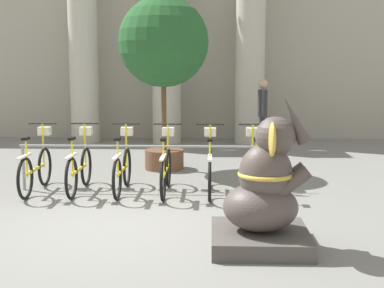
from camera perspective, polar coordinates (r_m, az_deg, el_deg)
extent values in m
plane|color=slate|center=(7.08, -7.87, -8.63)|extent=(60.00, 60.00, 0.00)
cube|color=#A39E8E|center=(15.34, -2.44, 11.88)|extent=(20.00, 0.20, 6.00)
cylinder|color=#BCB7A8|center=(14.67, -11.52, 9.93)|extent=(0.76, 0.76, 5.00)
cylinder|color=#BCB7A8|center=(14.32, -2.75, 10.13)|extent=(0.76, 0.76, 5.00)
cylinder|color=#BCB7A8|center=(14.30, 6.25, 10.09)|extent=(0.76, 0.76, 5.00)
cylinder|color=gray|center=(9.31, -17.52, -2.44)|extent=(0.05, 0.05, 0.75)
cylinder|color=gray|center=(8.83, 8.19, -2.72)|extent=(0.05, 0.05, 0.75)
cylinder|color=gray|center=(8.78, -5.05, -0.24)|extent=(4.16, 0.04, 0.04)
torus|color=black|center=(9.56, -15.43, -2.34)|extent=(0.05, 0.67, 0.67)
torus|color=black|center=(8.65, -17.37, -3.53)|extent=(0.05, 0.67, 0.67)
cube|color=yellow|center=(9.09, -16.36, -2.60)|extent=(0.04, 0.88, 0.04)
cube|color=silver|center=(8.58, -17.47, -1.26)|extent=(0.06, 0.55, 0.03)
cylinder|color=yellow|center=(8.69, -17.23, -1.50)|extent=(0.03, 0.03, 0.59)
cube|color=black|center=(8.64, -17.32, 0.55)|extent=(0.08, 0.18, 0.04)
cylinder|color=yellow|center=(9.46, -15.59, -0.15)|extent=(0.03, 0.03, 0.75)
cylinder|color=black|center=(9.41, -15.68, 2.12)|extent=(0.48, 0.03, 0.03)
cube|color=silver|center=(9.52, -15.46, 1.35)|extent=(0.20, 0.16, 0.14)
torus|color=black|center=(9.40, -11.22, -2.38)|extent=(0.05, 0.67, 0.67)
torus|color=black|center=(8.47, -12.74, -3.60)|extent=(0.05, 0.67, 0.67)
cube|color=yellow|center=(8.92, -11.95, -2.64)|extent=(0.04, 0.88, 0.04)
cube|color=silver|center=(8.40, -12.81, -1.28)|extent=(0.06, 0.55, 0.03)
cylinder|color=yellow|center=(8.51, -12.63, -1.53)|extent=(0.03, 0.03, 0.59)
cube|color=black|center=(8.46, -12.70, 0.57)|extent=(0.08, 0.18, 0.04)
cylinder|color=yellow|center=(9.30, -11.34, -0.14)|extent=(0.03, 0.03, 0.75)
cylinder|color=black|center=(9.25, -11.41, 2.16)|extent=(0.48, 0.03, 0.03)
cube|color=silver|center=(9.36, -11.24, 1.37)|extent=(0.20, 0.16, 0.14)
torus|color=black|center=(9.24, -6.94, -2.46)|extent=(0.05, 0.67, 0.67)
torus|color=black|center=(8.30, -8.00, -3.72)|extent=(0.05, 0.67, 0.67)
cube|color=yellow|center=(8.76, -7.45, -2.73)|extent=(0.04, 0.88, 0.04)
cube|color=silver|center=(8.23, -8.05, -1.35)|extent=(0.06, 0.55, 0.03)
cylinder|color=yellow|center=(8.34, -7.92, -1.60)|extent=(0.03, 0.03, 0.59)
cube|color=black|center=(8.29, -7.97, 0.54)|extent=(0.08, 0.18, 0.04)
cylinder|color=yellow|center=(9.14, -7.02, -0.19)|extent=(0.03, 0.03, 0.75)
cylinder|color=black|center=(9.09, -7.07, 2.16)|extent=(0.48, 0.03, 0.03)
cube|color=silver|center=(9.21, -6.95, 1.36)|extent=(0.20, 0.16, 0.14)
torus|color=black|center=(9.13, -2.55, -2.53)|extent=(0.05, 0.67, 0.67)
torus|color=black|center=(8.18, -3.11, -3.83)|extent=(0.05, 0.67, 0.67)
cube|color=yellow|center=(8.64, -2.81, -2.82)|extent=(0.04, 0.88, 0.04)
cube|color=silver|center=(8.11, -3.12, -1.43)|extent=(0.06, 0.55, 0.03)
cylinder|color=yellow|center=(8.22, -3.06, -1.68)|extent=(0.03, 0.03, 0.59)
cube|color=black|center=(8.17, -3.08, 0.49)|extent=(0.08, 0.18, 0.04)
cylinder|color=yellow|center=(9.03, -2.58, -0.24)|extent=(0.03, 0.03, 0.75)
cylinder|color=black|center=(8.98, -2.60, 2.13)|extent=(0.48, 0.03, 0.03)
cube|color=silver|center=(9.10, -2.54, 1.33)|extent=(0.20, 0.16, 0.14)
torus|color=black|center=(9.09, 1.93, -2.58)|extent=(0.05, 0.67, 0.67)
torus|color=black|center=(8.13, 1.90, -3.89)|extent=(0.05, 0.67, 0.67)
cube|color=yellow|center=(8.60, 1.92, -2.88)|extent=(0.04, 0.88, 0.04)
cube|color=silver|center=(8.06, 1.91, -1.48)|extent=(0.06, 0.55, 0.03)
cylinder|color=yellow|center=(8.17, 1.91, -1.73)|extent=(0.03, 0.03, 0.59)
cube|color=black|center=(8.12, 1.93, 0.45)|extent=(0.08, 0.18, 0.04)
cylinder|color=yellow|center=(8.99, 1.94, -0.28)|extent=(0.03, 0.03, 0.75)
cylinder|color=black|center=(8.94, 1.95, 2.11)|extent=(0.48, 0.03, 0.03)
cube|color=silver|center=(9.05, 1.95, 1.30)|extent=(0.20, 0.16, 0.14)
torus|color=black|center=(9.14, 6.40, -2.57)|extent=(0.05, 0.67, 0.67)
torus|color=black|center=(8.18, 6.91, -3.87)|extent=(0.05, 0.67, 0.67)
cube|color=yellow|center=(8.65, 6.65, -2.86)|extent=(0.04, 0.88, 0.04)
cube|color=silver|center=(8.12, 6.95, -1.47)|extent=(0.06, 0.55, 0.03)
cylinder|color=yellow|center=(8.22, 6.88, -1.72)|extent=(0.03, 0.03, 0.59)
cube|color=black|center=(8.17, 6.92, 0.45)|extent=(0.08, 0.18, 0.04)
cylinder|color=yellow|center=(9.03, 6.46, -0.28)|extent=(0.03, 0.03, 0.75)
cylinder|color=black|center=(8.99, 6.50, 2.09)|extent=(0.48, 0.03, 0.03)
cube|color=silver|center=(9.10, 6.44, 1.29)|extent=(0.20, 0.16, 0.14)
cube|color=#4C4742|center=(6.27, 7.25, -9.96)|extent=(1.11, 1.11, 0.19)
ellipsoid|color=#4C423D|center=(6.16, 7.32, -6.67)|extent=(0.86, 0.76, 0.55)
ellipsoid|color=#4C423D|center=(6.08, 7.85, -3.23)|extent=(0.60, 0.55, 0.70)
sphere|color=#4C423D|center=(6.02, 8.89, 0.77)|extent=(0.45, 0.45, 0.45)
ellipsoid|color=gold|center=(6.24, 8.10, 1.05)|extent=(0.08, 0.32, 0.38)
ellipsoid|color=gold|center=(5.79, 8.56, 0.48)|extent=(0.08, 0.32, 0.38)
cone|color=#4C423D|center=(6.02, 10.84, 2.58)|extent=(0.39, 0.16, 0.57)
cylinder|color=#4C423D|center=(6.25, 10.26, -3.67)|extent=(0.45, 0.15, 0.40)
cylinder|color=#4C423D|center=(6.01, 10.60, -4.17)|extent=(0.45, 0.15, 0.40)
torus|color=gold|center=(6.08, 7.85, -3.23)|extent=(0.63, 0.63, 0.05)
cylinder|color=#28282D|center=(12.92, 7.43, 1.04)|extent=(0.11, 0.11, 0.85)
cylinder|color=#28282D|center=(12.75, 7.49, 0.95)|extent=(0.11, 0.11, 0.85)
cube|color=#333338|center=(12.76, 7.52, 4.33)|extent=(0.20, 0.32, 0.64)
sphere|color=tan|center=(12.73, 7.56, 6.37)|extent=(0.23, 0.23, 0.23)
cylinder|color=#333338|center=(12.95, 7.44, 4.53)|extent=(0.07, 0.07, 0.58)
cylinder|color=#333338|center=(12.56, 7.61, 4.41)|extent=(0.07, 0.07, 0.58)
cylinder|color=brown|center=(10.73, -2.98, -1.64)|extent=(0.78, 0.78, 0.39)
cylinder|color=brown|center=(10.61, -3.01, 3.18)|extent=(0.10, 0.10, 1.42)
sphere|color=#235628|center=(10.58, -3.07, 10.83)|extent=(1.76, 1.76, 1.76)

